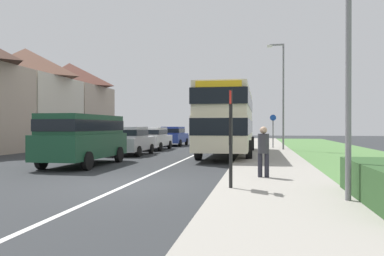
% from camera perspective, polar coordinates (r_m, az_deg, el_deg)
% --- Properties ---
extents(ground_plane, '(120.00, 120.00, 0.00)m').
position_cam_1_polar(ground_plane, '(10.90, -10.07, -8.59)').
color(ground_plane, '#2D3033').
extents(lane_marking_centre, '(0.14, 60.00, 0.01)m').
position_cam_1_polar(lane_marking_centre, '(18.56, -1.49, -4.91)').
color(lane_marking_centre, silver).
rests_on(lane_marking_centre, ground_plane).
extents(pavement_near_side, '(3.20, 68.00, 0.12)m').
position_cam_1_polar(pavement_near_side, '(16.19, 11.83, -5.47)').
color(pavement_near_side, '#9E998E').
rests_on(pavement_near_side, ground_plane).
extents(grass_verge_seaward, '(6.00, 68.00, 0.08)m').
position_cam_1_polar(grass_verge_seaward, '(16.88, 26.64, -5.33)').
color(grass_verge_seaward, '#517F42').
rests_on(grass_verge_seaward, ground_plane).
extents(double_decker_bus, '(2.80, 10.82, 3.70)m').
position_cam_1_polar(double_decker_bus, '(21.66, 5.48, 1.49)').
color(double_decker_bus, beige).
rests_on(double_decker_bus, ground_plane).
extents(parked_van_dark_green, '(2.11, 5.28, 2.15)m').
position_cam_1_polar(parked_van_dark_green, '(16.82, -15.98, -1.08)').
color(parked_van_dark_green, '#19472D').
rests_on(parked_van_dark_green, ground_plane).
extents(parked_car_silver, '(1.95, 3.98, 1.64)m').
position_cam_1_polar(parked_car_silver, '(22.27, -9.28, -1.73)').
color(parked_car_silver, '#B7B7BC').
rests_on(parked_car_silver, ground_plane).
extents(parked_car_white, '(1.87, 4.42, 1.59)m').
position_cam_1_polar(parked_car_white, '(27.03, -5.83, -1.43)').
color(parked_car_white, silver).
rests_on(parked_car_white, ground_plane).
extents(parked_car_blue, '(1.89, 4.56, 1.64)m').
position_cam_1_polar(parked_car_blue, '(32.55, -2.79, -1.10)').
color(parked_car_blue, navy).
rests_on(parked_car_blue, ground_plane).
extents(pedestrian_at_stop, '(0.34, 0.34, 1.67)m').
position_cam_1_polar(pedestrian_at_stop, '(11.77, 10.69, -3.16)').
color(pedestrian_at_stop, '#23232D').
rests_on(pedestrian_at_stop, ground_plane).
extents(bus_stop_sign, '(0.09, 0.52, 2.60)m').
position_cam_1_polar(bus_stop_sign, '(9.62, 5.85, -0.55)').
color(bus_stop_sign, black).
rests_on(bus_stop_sign, ground_plane).
extents(cycle_route_sign, '(0.44, 0.08, 2.52)m').
position_cam_1_polar(cycle_route_sign, '(28.07, 12.09, -0.25)').
color(cycle_route_sign, slate).
rests_on(cycle_route_sign, ground_plane).
extents(street_lamp_mid, '(1.14, 0.20, 7.21)m').
position_cam_1_polar(street_lamp_mid, '(26.24, 13.34, 5.66)').
color(street_lamp_mid, slate).
rests_on(street_lamp_mid, ground_plane).
extents(house_terrace_far_side, '(6.40, 20.59, 7.71)m').
position_cam_1_polar(house_terrace_far_side, '(32.10, -23.77, 4.13)').
color(house_terrace_far_side, tan).
rests_on(house_terrace_far_side, ground_plane).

